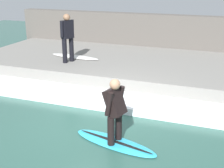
# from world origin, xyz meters

# --- Properties ---
(ground_plane) EXTENTS (28.00, 28.00, 0.00)m
(ground_plane) POSITION_xyz_m (0.00, 0.00, 0.00)
(ground_plane) COLOR #2D564C
(concrete_ledge) EXTENTS (4.40, 11.99, 0.53)m
(concrete_ledge) POSITION_xyz_m (3.83, 0.00, 0.26)
(concrete_ledge) COLOR slate
(concrete_ledge) RESTS_ON ground_plane
(back_wall) EXTENTS (0.50, 12.59, 1.82)m
(back_wall) POSITION_xyz_m (6.28, 0.00, 0.91)
(back_wall) COLOR #544F49
(back_wall) RESTS_ON ground_plane
(wave_foam_crest) EXTENTS (1.17, 11.39, 0.18)m
(wave_foam_crest) POSITION_xyz_m (1.05, 0.00, 0.09)
(wave_foam_crest) COLOR silver
(wave_foam_crest) RESTS_ON ground_plane
(surfboard_riding) EXTENTS (0.95, 1.98, 0.07)m
(surfboard_riding) POSITION_xyz_m (-0.95, -0.66, 0.03)
(surfboard_riding) COLOR #2DADD1
(surfboard_riding) RESTS_ON ground_plane
(surfer_riding) EXTENTS (0.50, 0.46, 1.34)m
(surfer_riding) POSITION_xyz_m (-0.95, -0.66, 0.81)
(surfer_riding) COLOR black
(surfer_riding) RESTS_ON surfboard_riding
(surfer_waiting_near) EXTENTS (0.51, 0.37, 1.60)m
(surfer_waiting_near) POSITION_xyz_m (2.78, 2.34, 1.42)
(surfer_waiting_near) COLOR black
(surfer_waiting_near) RESTS_ON concrete_ledge
(surfboard_waiting_near) EXTENTS (0.67, 1.96, 0.06)m
(surfboard_waiting_near) POSITION_xyz_m (3.39, 2.43, 0.56)
(surfboard_waiting_near) COLOR white
(surfboard_waiting_near) RESTS_ON concrete_ledge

